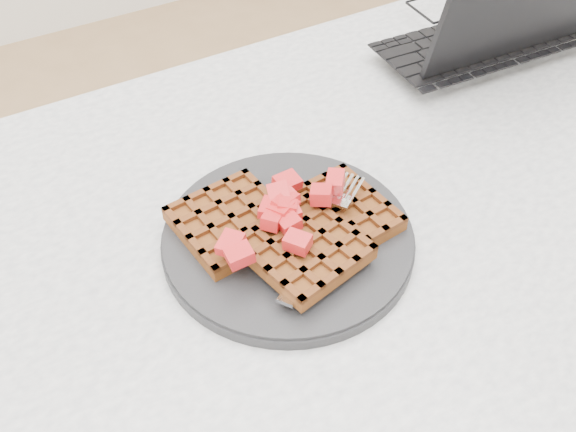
{
  "coord_description": "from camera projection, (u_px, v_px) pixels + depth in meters",
  "views": [
    {
      "loc": [
        -0.31,
        -0.35,
        1.24
      ],
      "look_at": [
        -0.09,
        0.04,
        0.79
      ],
      "focal_mm": 40.0,
      "sensor_mm": 36.0,
      "label": 1
    }
  ],
  "objects": [
    {
      "name": "fork",
      "position": [
        327.0,
        235.0,
        0.63
      ],
      "size": [
        0.16,
        0.12,
        0.02
      ],
      "primitive_type": null,
      "rotation": [
        0.0,
        0.0,
        -0.97
      ],
      "color": "silver",
      "rests_on": "plate"
    },
    {
      "name": "strawberry_pile",
      "position": [
        288.0,
        206.0,
        0.62
      ],
      "size": [
        0.15,
        0.15,
        0.02
      ],
      "primitive_type": null,
      "color": "#A80005",
      "rests_on": "waffles"
    },
    {
      "name": "waffles",
      "position": [
        290.0,
        227.0,
        0.63
      ],
      "size": [
        0.21,
        0.19,
        0.03
      ],
      "color": "brown",
      "rests_on": "plate"
    },
    {
      "name": "plate",
      "position": [
        288.0,
        238.0,
        0.65
      ],
      "size": [
        0.26,
        0.26,
        0.02
      ],
      "primitive_type": "cylinder",
      "color": "black",
      "rests_on": "table"
    },
    {
      "name": "laptop",
      "position": [
        483.0,
        22.0,
        0.9
      ],
      "size": [
        0.34,
        0.26,
        0.23
      ],
      "rotation": [
        0.0,
        0.0,
        3.08
      ],
      "color": "black",
      "rests_on": "table"
    },
    {
      "name": "table",
      "position": [
        370.0,
        301.0,
        0.75
      ],
      "size": [
        1.2,
        0.8,
        0.75
      ],
      "color": "silver",
      "rests_on": "ground"
    }
  ]
}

